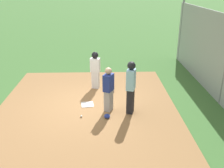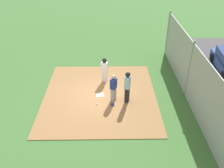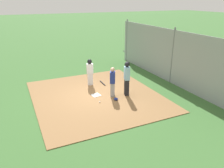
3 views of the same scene
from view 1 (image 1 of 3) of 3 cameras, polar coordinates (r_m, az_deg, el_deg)
The scene contains 9 objects.
ground_plane at distance 9.48m, azimuth -5.50°, elevation -4.80°, with size 140.00×140.00×0.00m, color #3D6B33.
dirt_infield at distance 9.47m, azimuth -5.51°, elevation -4.71°, with size 7.20×6.40×0.03m, color olive.
home_plate at distance 9.46m, azimuth -5.51°, elevation -4.58°, with size 0.44×0.44×0.02m, color white.
catcher at distance 8.69m, azimuth -0.79°, elevation -1.09°, with size 0.46×0.41×1.58m.
umpire at distance 8.51m, azimuth 4.23°, elevation -0.52°, with size 0.44×0.36×1.84m.
runner at distance 10.60m, azimuth -3.76°, elevation 3.59°, with size 0.34×0.43×1.57m.
baseball_bat at distance 10.78m, azimuth 0.24°, elevation -0.91°, with size 0.06×0.06×0.84m, color black.
catcher_mask at distance 8.55m, azimuth -1.12°, elevation -7.19°, with size 0.24×0.20×0.12m, color navy.
baseball at distance 8.65m, azimuth -6.88°, elevation -7.17°, with size 0.07×0.07×0.07m, color white.
Camera 1 is at (-8.44, -0.64, 4.26)m, focal length 40.89 mm.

